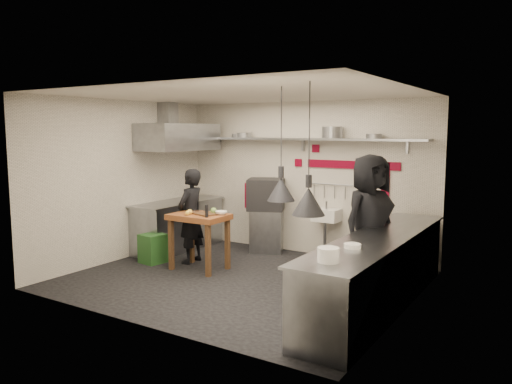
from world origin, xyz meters
The scene contains 47 objects.
floor centered at (0.00, 0.00, 0.00)m, with size 5.00×5.00×0.00m, color black.
ceiling centered at (0.00, 0.00, 2.80)m, with size 5.00×5.00×0.00m, color silver.
wall_back centered at (0.00, 2.10, 1.40)m, with size 5.00×0.04×2.80m, color silver.
wall_front centered at (0.00, -2.10, 1.40)m, with size 5.00×0.04×2.80m, color silver.
wall_left centered at (-2.50, 0.00, 1.40)m, with size 0.04×4.20×2.80m, color silver.
wall_right centered at (2.50, 0.00, 1.40)m, with size 0.04×4.20×2.80m, color silver.
red_band_horiz centered at (0.95, 2.08, 1.68)m, with size 1.70×0.02×0.14m, color maroon.
red_band_vert centered at (1.55, 2.08, 1.20)m, with size 0.14×0.02×1.10m, color maroon.
red_tile_a centered at (0.25, 2.08, 1.95)m, with size 0.14×0.02×0.14m, color maroon.
red_tile_b centered at (-0.10, 2.08, 1.68)m, with size 0.14×0.02×0.14m, color maroon.
back_shelf centered at (0.00, 1.92, 2.12)m, with size 4.60×0.34×0.04m, color slate.
shelf_bracket_left centered at (-1.90, 2.07, 2.02)m, with size 0.04×0.06×0.24m, color slate.
shelf_bracket_mid centered at (0.00, 2.07, 2.02)m, with size 0.04×0.06×0.24m, color slate.
shelf_bracket_right centered at (1.90, 2.07, 2.02)m, with size 0.04×0.06×0.24m, color slate.
pan_far_left centered at (-1.20, 1.92, 2.19)m, with size 0.28×0.28×0.09m, color slate.
pan_mid_left centered at (-1.34, 1.92, 2.18)m, with size 0.25×0.25×0.07m, color slate.
stock_pot centered at (0.64, 1.92, 2.24)m, with size 0.36×0.36×0.20m, color slate.
pan_right centered at (1.39, 1.92, 2.18)m, with size 0.26×0.26×0.08m, color slate.
oven_stand centered at (-0.60, 1.79, 0.40)m, with size 0.58×0.53×0.80m, color slate.
combi_oven centered at (-0.61, 1.77, 1.09)m, with size 0.66×0.62×0.58m, color black.
oven_door centered at (-0.63, 1.53, 1.09)m, with size 0.49×0.03×0.46m, color maroon.
oven_glass centered at (-0.61, 1.44, 1.09)m, with size 0.36×0.02×0.34m, color black.
hand_sink centered at (0.55, 1.92, 0.78)m, with size 0.46×0.34×0.22m, color white.
sink_tap centered at (0.55, 1.92, 0.96)m, with size 0.03×0.03×0.14m, color slate.
sink_drain centered at (0.55, 1.88, 0.34)m, with size 0.06×0.06×0.66m, color slate.
utensil_rail centered at (0.55, 2.06, 1.32)m, with size 0.02×0.02×0.90m, color slate.
counter_right centered at (2.15, 0.00, 0.45)m, with size 0.70×3.80×0.90m, color slate.
counter_right_top centered at (2.15, 0.00, 0.92)m, with size 0.76×3.90×0.03m, color slate.
plate_stack centered at (2.12, -1.52, 1.01)m, with size 0.22×0.22×0.15m, color white.
small_bowl_right centered at (2.10, -0.80, 0.96)m, with size 0.20×0.20×0.05m, color white.
counter_left centered at (-2.15, 1.05, 0.45)m, with size 0.70×1.90×0.90m, color slate.
counter_left_top centered at (-2.15, 1.05, 0.92)m, with size 0.76×2.00×0.03m, color slate.
extractor_hood centered at (-2.10, 1.05, 2.15)m, with size 0.78×1.60×0.50m, color slate.
hood_duct centered at (-2.35, 1.05, 2.55)m, with size 0.28×0.28×0.50m, color slate.
green_bin centered at (-1.85, 0.03, 0.25)m, with size 0.37×0.37×0.50m, color #235621.
prep_table centered at (-0.90, 0.14, 0.46)m, with size 0.92×0.64×0.92m, color brown, non-canonical shape.
cutting_board centered at (-0.79, 0.15, 0.93)m, with size 0.37×0.26×0.03m, color #51341D.
pepper_mill centered at (-0.60, -0.04, 1.02)m, with size 0.05×0.05×0.20m, color black.
lemon_a centered at (-1.01, 0.04, 0.96)m, with size 0.09×0.09×0.09m, color gold.
lemon_b centered at (-0.99, -0.05, 0.96)m, with size 0.07×0.07×0.07m, color gold.
veg_ball centered at (-0.72, 0.30, 0.97)m, with size 0.11×0.11×0.11m, color olive.
steel_tray centered at (-1.13, 0.29, 0.94)m, with size 0.17×0.11×0.03m, color slate.
bowl centered at (-0.56, 0.29, 0.95)m, with size 0.19×0.19×0.06m, color white.
heat_lamp_near centered at (1.18, -0.84, 2.11)m, with size 0.34×0.34×1.39m, color black, non-canonical shape.
heat_lamp_far centered at (1.74, -1.23, 2.07)m, with size 0.37×0.37×1.46m, color black, non-canonical shape.
chef_left centered at (-1.30, 0.41, 0.81)m, with size 0.59×0.39×1.63m, color black.
chef_right centered at (1.79, 0.66, 0.97)m, with size 0.95×0.62×1.94m, color black.
Camera 1 is at (4.15, -6.14, 2.27)m, focal length 35.00 mm.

